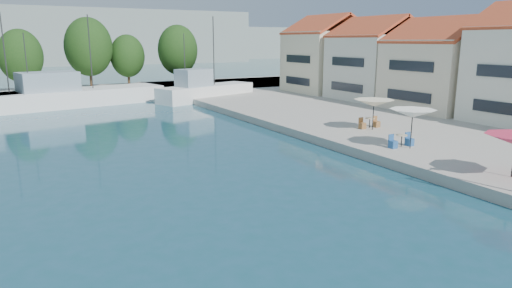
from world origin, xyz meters
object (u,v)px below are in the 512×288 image
trawler_03 (72,96)px  umbrella_cream (374,103)px  umbrella_white (413,113)px  trawler_04 (205,92)px

trawler_03 → umbrella_cream: trawler_03 is taller
trawler_03 → umbrella_cream: (17.08, -28.58, 1.53)m
umbrella_white → umbrella_cream: 5.93m
trawler_03 → umbrella_cream: 33.33m
trawler_04 → umbrella_cream: trawler_04 is taller
umbrella_white → umbrella_cream: bearing=69.3°
trawler_04 → umbrella_cream: size_ratio=4.47×
trawler_03 → umbrella_cream: bearing=-70.2°
trawler_03 → umbrella_white: 37.31m
trawler_03 → trawler_04: bearing=-21.3°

